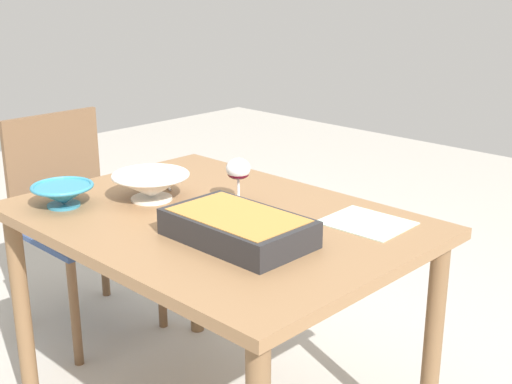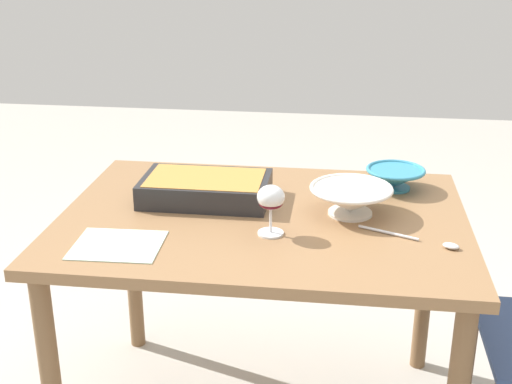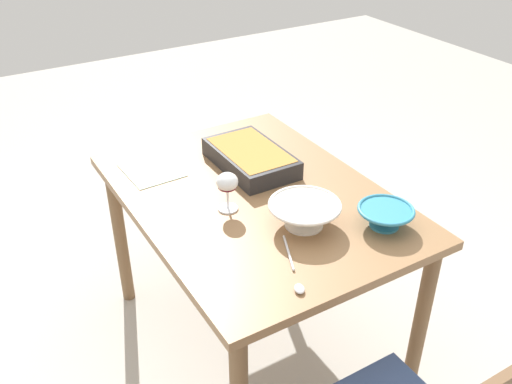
# 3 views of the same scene
# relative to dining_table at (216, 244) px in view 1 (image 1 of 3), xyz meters

# --- Properties ---
(dining_table) EXTENTS (1.19, 0.87, 0.74)m
(dining_table) POSITION_rel_dining_table_xyz_m (0.00, 0.00, 0.00)
(dining_table) COLOR olive
(dining_table) RESTS_ON ground_plane
(chair) EXTENTS (0.46, 0.44, 0.88)m
(chair) POSITION_rel_dining_table_xyz_m (-0.96, 0.09, -0.16)
(chair) COLOR #334772
(chair) RESTS_ON ground_plane
(wine_glass) EXTENTS (0.08, 0.08, 0.14)m
(wine_glass) POSITION_rel_dining_table_xyz_m (-0.04, 0.13, 0.19)
(wine_glass) COLOR white
(wine_glass) RESTS_ON dining_table
(casserole_dish) EXTENTS (0.39, 0.24, 0.07)m
(casserole_dish) POSITION_rel_dining_table_xyz_m (0.19, -0.09, 0.13)
(casserole_dish) COLOR #262628
(casserole_dish) RESTS_ON dining_table
(mixing_bowl) EXTENTS (0.24, 0.24, 0.09)m
(mixing_bowl) POSITION_rel_dining_table_xyz_m (-0.25, -0.04, 0.14)
(mixing_bowl) COLOR white
(mixing_bowl) RESTS_ON dining_table
(small_bowl) EXTENTS (0.19, 0.19, 0.07)m
(small_bowl) POSITION_rel_dining_table_xyz_m (-0.40, -0.27, 0.13)
(small_bowl) COLOR teal
(small_bowl) RESTS_ON dining_table
(serving_spoon) EXTENTS (0.27, 0.13, 0.01)m
(serving_spoon) POSITION_rel_dining_table_xyz_m (-0.46, 0.13, 0.10)
(serving_spoon) COLOR silver
(serving_spoon) RESTS_ON dining_table
(napkin) EXTENTS (0.24, 0.21, 0.00)m
(napkin) POSITION_rel_dining_table_xyz_m (0.36, 0.26, 0.09)
(napkin) COLOR #B2CCB7
(napkin) RESTS_ON dining_table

